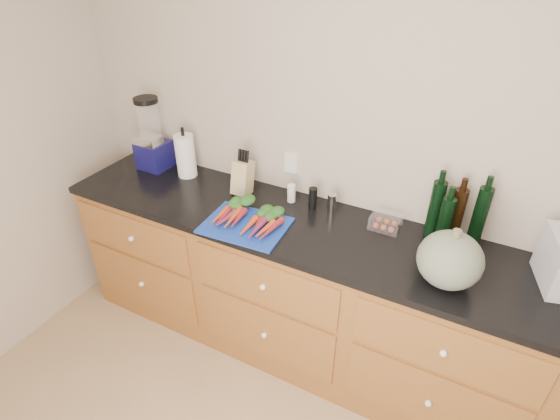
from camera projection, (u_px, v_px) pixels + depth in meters
The scene contains 14 objects.
wall_back at pixel (399, 154), 2.23m from camera, with size 4.10×0.05×2.60m, color #BBAC9B.
cabinets at pixel (361, 314), 2.45m from camera, with size 3.60×0.64×0.90m.
countertop at pixel (371, 247), 2.20m from camera, with size 3.64×0.62×0.04m, color black.
cutting_board at pixel (246, 225), 2.31m from camera, with size 0.44×0.33×0.01m, color #1538A6.
carrots at pixel (250, 217), 2.33m from camera, with size 0.38×0.28×0.05m.
squash at pixel (450, 260), 1.88m from camera, with size 0.28×0.28×0.25m, color #596554.
blender_appliance at pixel (152, 138), 2.79m from camera, with size 0.19×0.19×0.47m.
paper_towel at pixel (186, 156), 2.73m from camera, with size 0.12×0.12×0.27m, color white.
knife_block at pixel (243, 178), 2.56m from camera, with size 0.10×0.10×0.20m, color tan.
grinder_salt at pixel (291, 193), 2.50m from camera, with size 0.05×0.05×0.11m, color white.
grinder_pepper at pixel (313, 198), 2.44m from camera, with size 0.05×0.05×0.12m, color black.
canister_chrome at pixel (332, 203), 2.40m from camera, with size 0.05×0.05×0.11m, color silver.
tomato_box at pixel (386, 222), 2.29m from camera, with size 0.15×0.12×0.07m, color white.
bottles at pixel (454, 216), 2.13m from camera, with size 0.27×0.14×0.33m.
Camera 1 is at (0.40, -0.46, 2.26)m, focal length 28.00 mm.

